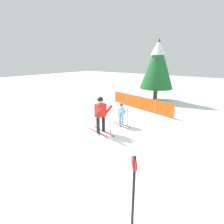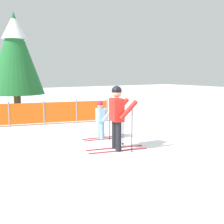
{
  "view_description": "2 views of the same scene",
  "coord_description": "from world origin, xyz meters",
  "px_view_note": "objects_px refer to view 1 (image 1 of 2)",
  "views": [
    {
      "loc": [
        4.81,
        -5.38,
        3.25
      ],
      "look_at": [
        0.14,
        0.84,
        0.86
      ],
      "focal_mm": 28.0,
      "sensor_mm": 36.0,
      "label": 1
    },
    {
      "loc": [
        -3.97,
        -5.7,
        2.01
      ],
      "look_at": [
        0.37,
        1.12,
        0.86
      ],
      "focal_mm": 45.0,
      "sensor_mm": 36.0,
      "label": 2
    }
  ],
  "objects_px": {
    "skier_adult": "(101,112)",
    "skier_child": "(121,113)",
    "safety_fence": "(140,102)",
    "trail_marker": "(134,185)",
    "conifer_far": "(158,63)"
  },
  "relations": [
    {
      "from": "skier_adult",
      "to": "skier_child",
      "type": "distance_m",
      "value": 1.34
    },
    {
      "from": "safety_fence",
      "to": "trail_marker",
      "type": "xyz_separation_m",
      "value": [
        3.94,
        -7.66,
        0.51
      ]
    },
    {
      "from": "skier_adult",
      "to": "trail_marker",
      "type": "height_order",
      "value": "skier_adult"
    },
    {
      "from": "safety_fence",
      "to": "conifer_far",
      "type": "distance_m",
      "value": 3.9
    },
    {
      "from": "skier_adult",
      "to": "safety_fence",
      "type": "xyz_separation_m",
      "value": [
        -0.42,
        4.47,
        -0.53
      ]
    },
    {
      "from": "skier_adult",
      "to": "skier_child",
      "type": "height_order",
      "value": "skier_adult"
    },
    {
      "from": "safety_fence",
      "to": "trail_marker",
      "type": "distance_m",
      "value": 8.63
    },
    {
      "from": "conifer_far",
      "to": "trail_marker",
      "type": "height_order",
      "value": "conifer_far"
    },
    {
      "from": "conifer_far",
      "to": "trail_marker",
      "type": "xyz_separation_m",
      "value": [
        4.19,
        -10.67,
        -1.95
      ]
    },
    {
      "from": "skier_child",
      "to": "conifer_far",
      "type": "height_order",
      "value": "conifer_far"
    },
    {
      "from": "skier_adult",
      "to": "trail_marker",
      "type": "bearing_deg",
      "value": -28.43
    },
    {
      "from": "skier_child",
      "to": "safety_fence",
      "type": "distance_m",
      "value": 3.27
    },
    {
      "from": "skier_adult",
      "to": "skier_child",
      "type": "bearing_deg",
      "value": 92.81
    },
    {
      "from": "skier_child",
      "to": "conifer_far",
      "type": "relative_size",
      "value": 0.24
    },
    {
      "from": "skier_child",
      "to": "conifer_far",
      "type": "distance_m",
      "value": 6.67
    }
  ]
}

